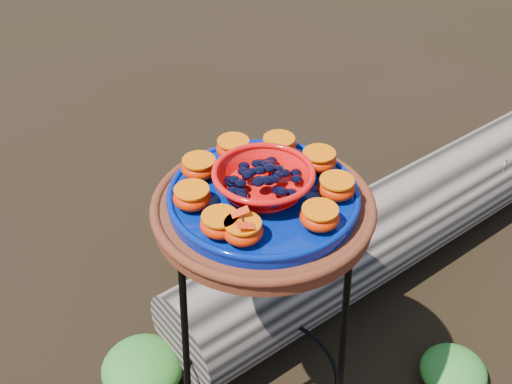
{
  "coord_description": "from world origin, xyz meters",
  "views": [
    {
      "loc": [
        -0.06,
        -1.03,
        1.57
      ],
      "look_at": [
        -0.02,
        0.0,
        0.77
      ],
      "focal_mm": 45.0,
      "sensor_mm": 36.0,
      "label": 1
    }
  ],
  "objects_px": {
    "red_bowl": "(263,182)",
    "driftwood_log": "(386,228)",
    "cobalt_plate": "(263,198)",
    "plant_stand": "(262,327)",
    "terracotta_saucer": "(263,210)"
  },
  "relations": [
    {
      "from": "terracotta_saucer",
      "to": "driftwood_log",
      "type": "distance_m",
      "value": 0.92
    },
    {
      "from": "plant_stand",
      "to": "terracotta_saucer",
      "type": "bearing_deg",
      "value": 0.0
    },
    {
      "from": "cobalt_plate",
      "to": "driftwood_log",
      "type": "distance_m",
      "value": 0.94
    },
    {
      "from": "red_bowl",
      "to": "driftwood_log",
      "type": "distance_m",
      "value": 0.97
    },
    {
      "from": "cobalt_plate",
      "to": "driftwood_log",
      "type": "relative_size",
      "value": 0.24
    },
    {
      "from": "driftwood_log",
      "to": "plant_stand",
      "type": "bearing_deg",
      "value": -127.99
    },
    {
      "from": "terracotta_saucer",
      "to": "red_bowl",
      "type": "relative_size",
      "value": 2.33
    },
    {
      "from": "red_bowl",
      "to": "driftwood_log",
      "type": "relative_size",
      "value": 0.12
    },
    {
      "from": "plant_stand",
      "to": "cobalt_plate",
      "type": "height_order",
      "value": "cobalt_plate"
    },
    {
      "from": "plant_stand",
      "to": "cobalt_plate",
      "type": "bearing_deg",
      "value": 0.0
    },
    {
      "from": "cobalt_plate",
      "to": "plant_stand",
      "type": "bearing_deg",
      "value": 0.0
    },
    {
      "from": "plant_stand",
      "to": "red_bowl",
      "type": "bearing_deg",
      "value": 0.0
    },
    {
      "from": "red_bowl",
      "to": "driftwood_log",
      "type": "height_order",
      "value": "red_bowl"
    },
    {
      "from": "plant_stand",
      "to": "red_bowl",
      "type": "height_order",
      "value": "red_bowl"
    },
    {
      "from": "terracotta_saucer",
      "to": "driftwood_log",
      "type": "height_order",
      "value": "terracotta_saucer"
    }
  ]
}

